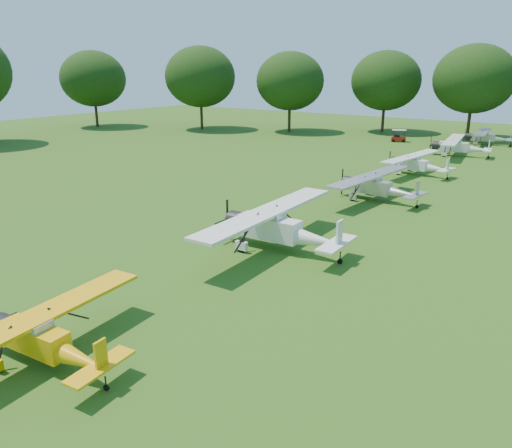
{
  "coord_description": "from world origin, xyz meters",
  "views": [
    {
      "loc": [
        14.69,
        -19.2,
        9.84
      ],
      "look_at": [
        -0.69,
        2.51,
        1.4
      ],
      "focal_mm": 35.0,
      "sensor_mm": 36.0,
      "label": 1
    }
  ],
  "objects_px": {
    "aircraft_3": "(278,226)",
    "aircraft_5": "(417,163)",
    "golf_cart": "(398,138)",
    "aircraft_7": "(487,136)",
    "aircraft_4": "(377,185)",
    "aircraft_6": "(458,146)",
    "aircraft_2": "(43,338)"
  },
  "relations": [
    {
      "from": "aircraft_2",
      "to": "aircraft_4",
      "type": "height_order",
      "value": "aircraft_4"
    },
    {
      "from": "aircraft_3",
      "to": "aircraft_5",
      "type": "height_order",
      "value": "aircraft_3"
    },
    {
      "from": "aircraft_2",
      "to": "aircraft_3",
      "type": "distance_m",
      "value": 14.12
    },
    {
      "from": "aircraft_5",
      "to": "aircraft_6",
      "type": "xyz_separation_m",
      "value": [
        0.5,
        12.97,
        0.08
      ]
    },
    {
      "from": "aircraft_5",
      "to": "golf_cart",
      "type": "distance_m",
      "value": 22.09
    },
    {
      "from": "aircraft_6",
      "to": "aircraft_7",
      "type": "relative_size",
      "value": 1.12
    },
    {
      "from": "aircraft_3",
      "to": "aircraft_7",
      "type": "relative_size",
      "value": 1.29
    },
    {
      "from": "aircraft_4",
      "to": "aircraft_3",
      "type": "bearing_deg",
      "value": -86.22
    },
    {
      "from": "aircraft_7",
      "to": "aircraft_6",
      "type": "bearing_deg",
      "value": -100.09
    },
    {
      "from": "aircraft_3",
      "to": "aircraft_7",
      "type": "distance_m",
      "value": 48.71
    },
    {
      "from": "aircraft_3",
      "to": "aircraft_7",
      "type": "xyz_separation_m",
      "value": [
        0.92,
        48.7,
        -0.32
      ]
    },
    {
      "from": "aircraft_3",
      "to": "aircraft_6",
      "type": "height_order",
      "value": "aircraft_3"
    },
    {
      "from": "aircraft_6",
      "to": "golf_cart",
      "type": "distance_m",
      "value": 11.99
    },
    {
      "from": "aircraft_7",
      "to": "golf_cart",
      "type": "xyz_separation_m",
      "value": [
        -10.36,
        -3.99,
        -0.54
      ]
    },
    {
      "from": "aircraft_7",
      "to": "aircraft_5",
      "type": "bearing_deg",
      "value": -99.2
    },
    {
      "from": "aircraft_3",
      "to": "aircraft_4",
      "type": "bearing_deg",
      "value": 86.77
    },
    {
      "from": "aircraft_2",
      "to": "aircraft_6",
      "type": "relative_size",
      "value": 0.87
    },
    {
      "from": "aircraft_6",
      "to": "golf_cart",
      "type": "xyz_separation_m",
      "value": [
        -9.61,
        7.15,
        -0.67
      ]
    },
    {
      "from": "aircraft_5",
      "to": "aircraft_7",
      "type": "bearing_deg",
      "value": 94.34
    },
    {
      "from": "aircraft_3",
      "to": "aircraft_4",
      "type": "relative_size",
      "value": 1.15
    },
    {
      "from": "aircraft_4",
      "to": "aircraft_6",
      "type": "bearing_deg",
      "value": 95.37
    },
    {
      "from": "aircraft_4",
      "to": "aircraft_7",
      "type": "bearing_deg",
      "value": 94.04
    },
    {
      "from": "aircraft_2",
      "to": "aircraft_7",
      "type": "relative_size",
      "value": 0.98
    },
    {
      "from": "aircraft_6",
      "to": "aircraft_7",
      "type": "height_order",
      "value": "aircraft_6"
    },
    {
      "from": "aircraft_3",
      "to": "aircraft_5",
      "type": "xyz_separation_m",
      "value": [
        -0.34,
        24.59,
        -0.27
      ]
    },
    {
      "from": "aircraft_2",
      "to": "aircraft_7",
      "type": "xyz_separation_m",
      "value": [
        1.28,
        62.81,
        0.03
      ]
    },
    {
      "from": "aircraft_6",
      "to": "golf_cart",
      "type": "bearing_deg",
      "value": 135.31
    },
    {
      "from": "golf_cart",
      "to": "aircraft_7",
      "type": "bearing_deg",
      "value": 0.84
    },
    {
      "from": "aircraft_4",
      "to": "aircraft_2",
      "type": "bearing_deg",
      "value": -86.31
    },
    {
      "from": "aircraft_6",
      "to": "aircraft_7",
      "type": "distance_m",
      "value": 11.17
    },
    {
      "from": "aircraft_7",
      "to": "golf_cart",
      "type": "height_order",
      "value": "aircraft_7"
    },
    {
      "from": "aircraft_3",
      "to": "golf_cart",
      "type": "relative_size",
      "value": 5.65
    }
  ]
}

